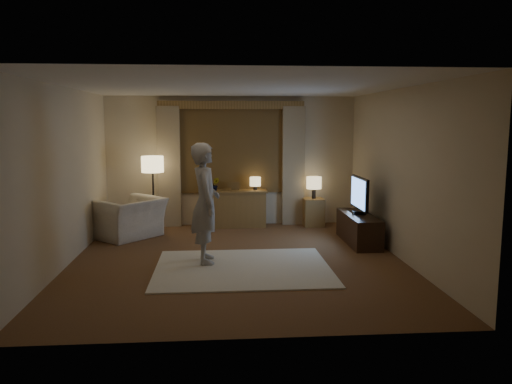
{
  "coord_description": "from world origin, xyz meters",
  "views": [
    {
      "loc": [
        -0.29,
        -7.35,
        2.1
      ],
      "look_at": [
        0.33,
        0.6,
        0.97
      ],
      "focal_mm": 35.0,
      "sensor_mm": 36.0,
      "label": 1
    }
  ],
  "objects": [
    {
      "name": "plant",
      "position": [
        -0.34,
        2.5,
        0.85
      ],
      "size": [
        0.17,
        0.13,
        0.3
      ],
      "primitive_type": "imported",
      "color": "#999999",
      "rests_on": "sideboard"
    },
    {
      "name": "tv_stand",
      "position": [
        2.15,
        0.98,
        0.25
      ],
      "size": [
        0.45,
        1.4,
        0.5
      ],
      "primitive_type": "cube",
      "color": "black",
      "rests_on": "floor"
    },
    {
      "name": "rug",
      "position": [
        0.06,
        -0.41,
        0.01
      ],
      "size": [
        2.5,
        2.0,
        0.02
      ],
      "primitive_type": "cube",
      "color": "beige",
      "rests_on": "floor"
    },
    {
      "name": "tv",
      "position": [
        2.15,
        0.98,
        0.86
      ],
      "size": [
        0.22,
        0.9,
        0.65
      ],
      "color": "black",
      "rests_on": "tv_stand"
    },
    {
      "name": "person",
      "position": [
        -0.47,
        -0.07,
        0.91
      ],
      "size": [
        0.49,
        0.69,
        1.77
      ],
      "primitive_type": "imported",
      "rotation": [
        0.0,
        0.0,
        1.67
      ],
      "color": "#A8A39B",
      "rests_on": "rug"
    },
    {
      "name": "picture_frame",
      "position": [
        0.06,
        2.5,
        0.8
      ],
      "size": [
        0.16,
        0.02,
        0.2
      ],
      "primitive_type": "cube",
      "color": "brown",
      "rests_on": "sideboard"
    },
    {
      "name": "table_lamp_side",
      "position": [
        1.64,
        2.45,
        0.87
      ],
      "size": [
        0.3,
        0.3,
        0.44
      ],
      "color": "black",
      "rests_on": "side_table"
    },
    {
      "name": "sideboard",
      "position": [
        0.06,
        2.5,
        0.35
      ],
      "size": [
        1.2,
        0.4,
        0.7
      ],
      "primitive_type": "cube",
      "color": "brown",
      "rests_on": "floor"
    },
    {
      "name": "floor_lamp",
      "position": [
        -1.52,
        2.24,
        1.21
      ],
      "size": [
        0.42,
        0.42,
        1.44
      ],
      "color": "black",
      "rests_on": "floor"
    },
    {
      "name": "room",
      "position": [
        0.0,
        0.5,
        1.33
      ],
      "size": [
        5.04,
        5.54,
        2.64
      ],
      "color": "brown",
      "rests_on": "ground"
    },
    {
      "name": "table_lamp_sideboard",
      "position": [
        0.46,
        2.5,
        0.9
      ],
      "size": [
        0.22,
        0.22,
        0.3
      ],
      "color": "black",
      "rests_on": "sideboard"
    },
    {
      "name": "armchair",
      "position": [
        -1.91,
        1.7,
        0.36
      ],
      "size": [
        1.46,
        1.47,
        0.72
      ],
      "primitive_type": "imported",
      "rotation": [
        0.0,
        0.0,
        -2.3
      ],
      "color": "beige",
      "rests_on": "floor"
    },
    {
      "name": "side_table",
      "position": [
        1.64,
        2.45,
        0.28
      ],
      "size": [
        0.4,
        0.4,
        0.56
      ],
      "primitive_type": "cube",
      "color": "brown",
      "rests_on": "floor"
    }
  ]
}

